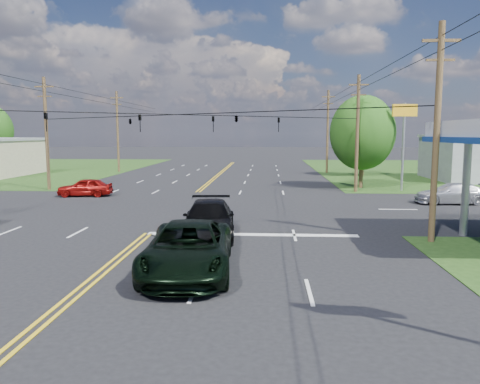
# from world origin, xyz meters

# --- Properties ---
(ground) EXTENTS (280.00, 280.00, 0.00)m
(ground) POSITION_xyz_m (0.00, 12.00, 0.00)
(ground) COLOR black
(ground) RESTS_ON ground
(stop_bar) EXTENTS (10.00, 0.50, 0.02)m
(stop_bar) POSITION_xyz_m (5.00, 4.00, 0.00)
(stop_bar) COLOR silver
(stop_bar) RESTS_ON ground
(pole_se) EXTENTS (1.60, 0.28, 9.50)m
(pole_se) POSITION_xyz_m (13.00, 3.00, 4.92)
(pole_se) COLOR #4A331F
(pole_se) RESTS_ON ground
(pole_nw) EXTENTS (1.60, 0.28, 9.50)m
(pole_nw) POSITION_xyz_m (-13.00, 21.00, 4.92)
(pole_nw) COLOR #4A331F
(pole_nw) RESTS_ON ground
(pole_ne) EXTENTS (1.60, 0.28, 9.50)m
(pole_ne) POSITION_xyz_m (13.00, 21.00, 4.92)
(pole_ne) COLOR #4A331F
(pole_ne) RESTS_ON ground
(pole_left_far) EXTENTS (1.60, 0.28, 10.00)m
(pole_left_far) POSITION_xyz_m (-13.00, 40.00, 5.17)
(pole_left_far) COLOR #4A331F
(pole_left_far) RESTS_ON ground
(pole_right_far) EXTENTS (1.60, 0.28, 10.00)m
(pole_right_far) POSITION_xyz_m (13.00, 40.00, 5.17)
(pole_right_far) COLOR #4A331F
(pole_right_far) RESTS_ON ground
(span_wire_signals) EXTENTS (26.00, 18.00, 1.13)m
(span_wire_signals) POSITION_xyz_m (0.00, 12.00, 6.00)
(span_wire_signals) COLOR black
(span_wire_signals) RESTS_ON ground
(power_lines) EXTENTS (26.04, 100.00, 0.64)m
(power_lines) POSITION_xyz_m (0.00, 10.00, 8.60)
(power_lines) COLOR black
(power_lines) RESTS_ON ground
(tree_right_a) EXTENTS (5.70, 5.70, 8.18)m
(tree_right_a) POSITION_xyz_m (14.00, 24.00, 4.87)
(tree_right_a) COLOR #4A331F
(tree_right_a) RESTS_ON ground
(tree_right_b) EXTENTS (4.94, 4.94, 7.09)m
(tree_right_b) POSITION_xyz_m (16.50, 36.00, 4.22)
(tree_right_b) COLOR #4A331F
(tree_right_b) RESTS_ON ground
(pickup_dkgreen) EXTENTS (3.28, 6.43, 1.74)m
(pickup_dkgreen) POSITION_xyz_m (3.00, -2.29, 0.87)
(pickup_dkgreen) COLOR black
(pickup_dkgreen) RESTS_ON ground
(suv_black) EXTENTS (2.79, 5.91, 1.66)m
(suv_black) POSITION_xyz_m (3.00, 3.50, 0.83)
(suv_black) COLOR black
(suv_black) RESTS_ON ground
(sedan_red) EXTENTS (4.25, 2.12, 1.39)m
(sedan_red) POSITION_xyz_m (-8.30, 17.12, 0.70)
(sedan_red) COLOR maroon
(sedan_red) RESTS_ON ground
(sedan_far) EXTENTS (4.93, 2.07, 1.42)m
(sedan_far) POSITION_xyz_m (18.37, 14.78, 0.71)
(sedan_far) COLOR silver
(sedan_far) RESTS_ON ground
(polesign_ne) EXTENTS (2.01, 0.29, 7.31)m
(polesign_ne) POSITION_xyz_m (17.00, 22.00, 5.59)
(polesign_ne) COLOR #A5A5AA
(polesign_ne) RESTS_ON ground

